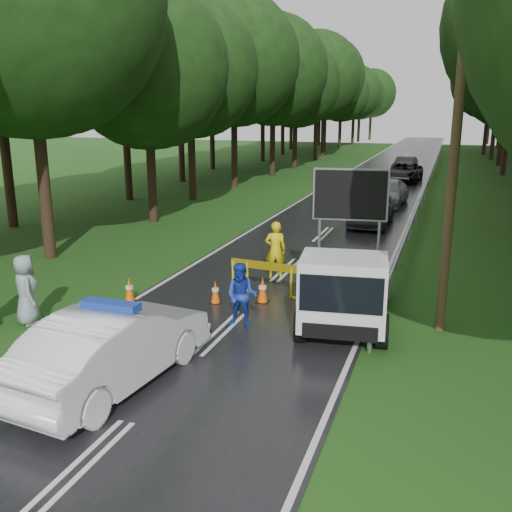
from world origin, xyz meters
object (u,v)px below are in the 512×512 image
at_px(work_truck, 345,286).
at_px(civilian, 242,296).
at_px(barrier, 269,271).
at_px(officer, 275,250).
at_px(queue_car_first, 372,209).
at_px(queue_car_second, 387,193).
at_px(queue_car_fourth, 405,165).
at_px(police_sedan, 113,347).
at_px(queue_car_third, 404,172).

xyz_separation_m(work_truck, civilian, (-2.44, -1.09, -0.20)).
bearing_deg(barrier, work_truck, -25.84).
bearing_deg(officer, barrier, 85.84).
xyz_separation_m(queue_car_first, queue_car_second, (0.08, 6.06, -0.08)).
height_order(queue_car_first, queue_car_fourth, queue_car_first).
relative_size(police_sedan, queue_car_first, 1.10).
distance_m(queue_car_second, queue_car_third, 11.26).
bearing_deg(queue_car_second, police_sedan, -92.31).
height_order(queue_car_first, queue_car_third, queue_car_first).
relative_size(civilian, queue_car_third, 0.33).
height_order(barrier, queue_car_second, queue_car_second).
bearing_deg(police_sedan, civilian, -103.78).
distance_m(work_truck, queue_car_second, 19.46).
distance_m(police_sedan, queue_car_first, 18.43).
bearing_deg(civilian, barrier, 89.55).
bearing_deg(work_truck, queue_car_fourth, 84.90).
distance_m(police_sedan, barrier, 6.56).
relative_size(police_sedan, work_truck, 1.00).
height_order(queue_car_second, queue_car_third, queue_car_third).
height_order(work_truck, queue_car_fourth, work_truck).
bearing_deg(officer, queue_car_first, -115.37).
xyz_separation_m(queue_car_second, queue_car_fourth, (-0.42, 17.26, -0.02)).
xyz_separation_m(barrier, officer, (-0.35, 1.82, 0.17)).
bearing_deg(queue_car_first, queue_car_second, 89.60).
distance_m(officer, queue_car_second, 16.13).
xyz_separation_m(officer, queue_car_first, (1.79, 9.96, -0.17)).
bearing_deg(queue_car_fourth, officer, -85.12).
bearing_deg(civilian, queue_car_third, 84.58).
xyz_separation_m(police_sedan, civilian, (1.38, 3.77, 0.04)).
xyz_separation_m(police_sedan, queue_car_second, (2.77, 24.29, -0.11)).
height_order(work_truck, queue_car_first, work_truck).
height_order(work_truck, queue_car_third, work_truck).
height_order(officer, queue_car_second, officer).
bearing_deg(officer, queue_car_third, -109.05).
bearing_deg(queue_car_second, work_truck, -82.71).
height_order(police_sedan, queue_car_second, police_sedan).
bearing_deg(queue_car_first, civilian, -94.89).
xyz_separation_m(work_truck, queue_car_third, (-1.06, 30.69, -0.33)).
relative_size(queue_car_first, queue_car_fourth, 1.10).
height_order(queue_car_second, queue_car_fourth, queue_car_second).
distance_m(work_truck, barrier, 3.02).
height_order(officer, queue_car_third, officer).
relative_size(barrier, queue_car_second, 0.51).
relative_size(officer, queue_car_third, 0.37).
distance_m(police_sedan, queue_car_fourth, 41.62).
bearing_deg(queue_car_third, work_truck, -84.41).
relative_size(work_truck, queue_car_second, 1.05).
height_order(police_sedan, barrier, police_sedan).
relative_size(police_sedan, civilian, 2.98).
relative_size(work_truck, officer, 2.66).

